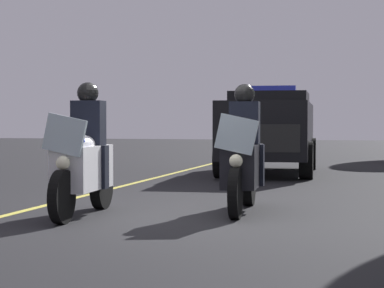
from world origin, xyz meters
The scene contains 5 objects.
ground_plane centered at (0.00, 0.00, 0.00)m, with size 80.00×80.00×0.00m, color black.
lane_stripe_center centered at (0.00, -2.15, 0.00)m, with size 48.00×0.12×0.01m, color #E0D14C.
police_motorcycle_lead_left centered at (0.25, -1.17, 0.70)m, with size 2.14×0.61×1.72m.
police_motorcycle_lead_right centered at (-0.67, 0.73, 0.70)m, with size 2.14×0.61×1.72m.
police_suv centered at (-7.91, 0.03, 1.07)m, with size 5.01×2.32×2.05m.
Camera 1 is at (8.80, 2.47, 1.20)m, focal length 67.36 mm.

